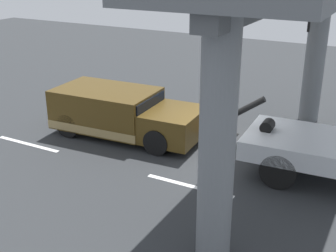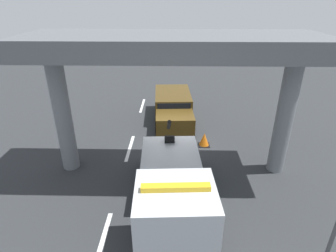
# 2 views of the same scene
# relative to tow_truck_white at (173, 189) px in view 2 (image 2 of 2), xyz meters

# --- Properties ---
(ground_plane) EXTENTS (60.00, 40.00, 0.10)m
(ground_plane) POSITION_rel_tow_truck_white_xyz_m (-4.77, -0.04, -1.25)
(ground_plane) COLOR #2D3033
(lane_stripe_west) EXTENTS (2.60, 0.16, 0.01)m
(lane_stripe_west) POSITION_rel_tow_truck_white_xyz_m (-10.77, -2.26, -1.20)
(lane_stripe_west) COLOR silver
(lane_stripe_west) RESTS_ON ground
(lane_stripe_mid) EXTENTS (2.60, 0.16, 0.01)m
(lane_stripe_mid) POSITION_rel_tow_truck_white_xyz_m (-4.77, -2.26, -1.20)
(lane_stripe_mid) COLOR silver
(lane_stripe_mid) RESTS_ON ground
(lane_stripe_east) EXTENTS (2.60, 0.16, 0.01)m
(lane_stripe_east) POSITION_rel_tow_truck_white_xyz_m (1.23, -2.26, -1.20)
(lane_stripe_east) COLOR silver
(lane_stripe_east) RESTS_ON ground
(tow_truck_white) EXTENTS (7.31, 2.69, 2.46)m
(tow_truck_white) POSITION_rel_tow_truck_white_xyz_m (0.00, 0.00, 0.00)
(tow_truck_white) COLOR silver
(tow_truck_white) RESTS_ON ground
(towed_van_green) EXTENTS (5.30, 2.45, 1.58)m
(towed_van_green) POSITION_rel_tow_truck_white_xyz_m (-8.49, -0.05, -0.42)
(towed_van_green) COLOR #4C3814
(towed_van_green) RESTS_ON ground
(overpass_structure) EXTENTS (3.60, 11.30, 5.86)m
(overpass_structure) POSITION_rel_tow_truck_white_xyz_m (-3.05, -0.04, 3.84)
(overpass_structure) COLOR slate
(overpass_structure) RESTS_ON ground
(traffic_light_near) EXTENTS (0.39, 0.32, 4.24)m
(traffic_light_near) POSITION_rel_tow_truck_white_xyz_m (-3.25, 4.53, 1.89)
(traffic_light_near) COLOR #515456
(traffic_light_near) RESTS_ON ground
(traffic_cone_orange) EXTENTS (0.59, 0.59, 0.70)m
(traffic_cone_orange) POSITION_rel_tow_truck_white_xyz_m (-5.15, 1.60, -0.87)
(traffic_cone_orange) COLOR orange
(traffic_cone_orange) RESTS_ON ground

